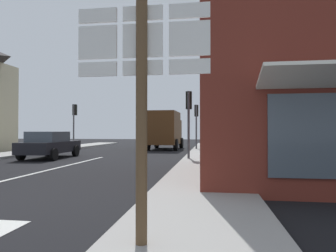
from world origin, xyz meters
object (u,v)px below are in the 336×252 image
Objects in this scene: sedan_far at (50,144)px; delivery_truck at (165,129)px; traffic_light_near_right at (189,109)px; route_sign_post at (142,90)px; traffic_light_far_right at (196,117)px; traffic_light_far_left at (74,116)px.

sedan_far is 0.84× the size of delivery_truck.
delivery_truck is at bearing 105.93° from traffic_light_near_right.
sedan_far is 14.40m from route_sign_post.
route_sign_post is 0.91× the size of traffic_light_far_right.
delivery_truck is at bearing 60.09° from sedan_far.
traffic_light_near_right is at bearing -90.00° from traffic_light_far_right.
traffic_light_far_right reaches higher than delivery_truck.
traffic_light_far_right is (7.69, 7.89, 1.86)m from sedan_far.
sedan_far is at bearing -134.26° from traffic_light_far_right.
traffic_light_far_right reaches higher than traffic_light_near_right.
traffic_light_near_right is (7.69, -0.27, 1.84)m from sedan_far.
traffic_light_far_left reaches higher than sedan_far.
traffic_light_far_left is at bearing 140.30° from traffic_light_near_right.
traffic_light_far_left is 1.05× the size of traffic_light_far_right.
traffic_light_far_left is 1.06× the size of traffic_light_near_right.
delivery_truck is (5.09, 8.85, 0.89)m from sedan_far.
traffic_light_near_right is (10.12, -8.40, -0.15)m from traffic_light_far_left.
delivery_truck is at bearing 5.43° from traffic_light_far_left.
traffic_light_near_right is (2.60, -9.12, 0.95)m from delivery_truck.
traffic_light_far_left is (-7.52, -0.71, 1.10)m from delivery_truck.
traffic_light_near_right reaches higher than sedan_far.
sedan_far is 7.91m from traffic_light_near_right.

